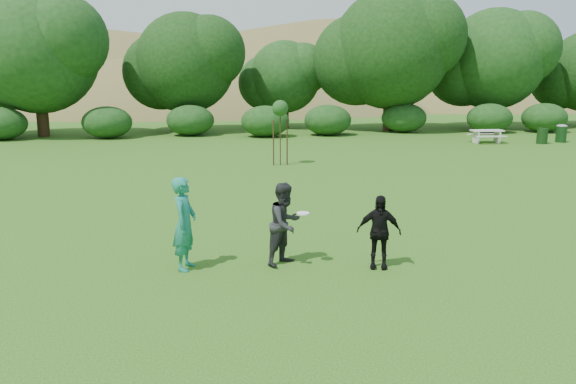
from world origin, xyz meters
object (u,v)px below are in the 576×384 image
Objects in this scene: trash_can_near at (542,136)px; sapling at (280,110)px; player_teal at (185,224)px; trash_can_lidded at (561,133)px; player_grey at (285,224)px; player_black at (379,232)px; picnic_table at (487,134)px.

trash_can_near is 0.32× the size of sapling.
sapling is at bearing -0.65° from player_teal.
trash_can_lidded is at bearing 20.40° from sapling.
player_black is at bearing -57.32° from player_grey.
trash_can_lidded is (16.58, 19.95, -0.24)m from player_black.
player_black is at bearing -129.73° from trash_can_lidded.
player_grey is 1.68× the size of trash_can_lidded.
player_teal reaches higher than picnic_table.
player_black is 23.47m from picnic_table.
sapling is 14.48m from picnic_table.
player_grey is 1.96× the size of trash_can_near.
picnic_table is (12.08, 20.12, -0.26)m from player_black.
trash_can_near is at bearing -13.00° from picnic_table.
trash_can_near is 3.09m from picnic_table.
player_teal reaches higher than player_black.
player_black is 0.86× the size of picnic_table.
player_black is at bearing -87.18° from sapling.
player_grey is at bearing -74.64° from player_teal.
sapling reaches higher than trash_can_lidded.
sapling reaches higher than player_teal.
player_teal is at bearing -135.07° from trash_can_near.
picnic_table is (-3.01, 0.69, 0.07)m from trash_can_near.
player_teal is 25.45m from picnic_table.
trash_can_lidded is at bearing 64.60° from player_black.
player_grey is 13.22m from sapling.
player_teal is at bearing 138.27° from player_grey.
picnic_table is at bearing 167.00° from trash_can_near.
sapling reaches higher than player_grey.
player_black is 25.94m from trash_can_lidded.
player_grey reaches higher than trash_can_near.
sapling is (-15.76, -5.89, 1.97)m from trash_can_near.
player_grey is 24.13m from picnic_table.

